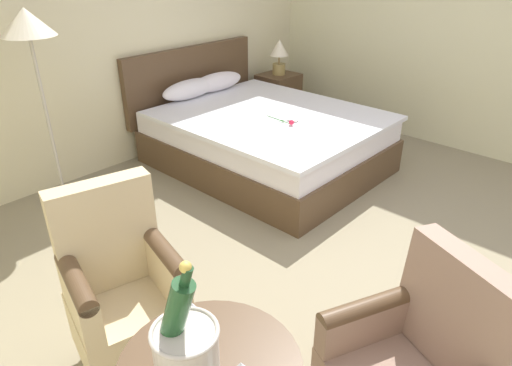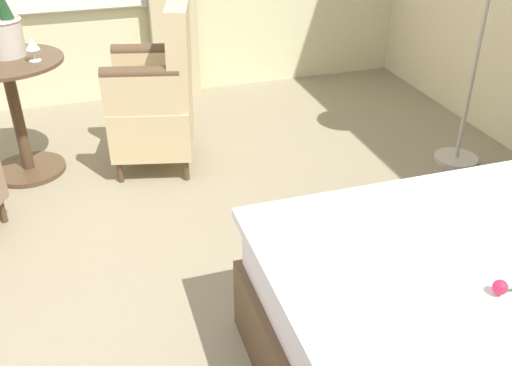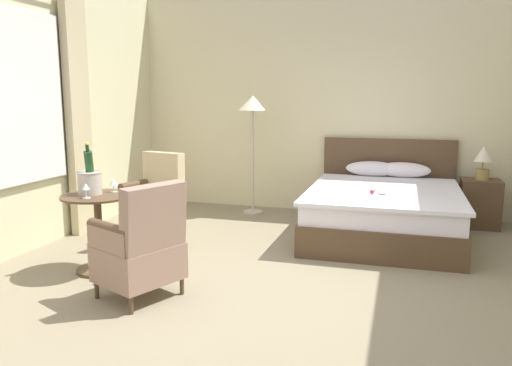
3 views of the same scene
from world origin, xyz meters
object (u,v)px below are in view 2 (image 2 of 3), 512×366
at_px(champagne_bucket, 3,32).
at_px(armchair_by_window, 158,97).
at_px(wine_glass_near_edge, 32,45).
at_px(side_table_round, 16,111).

relative_size(champagne_bucket, armchair_by_window, 0.47).
distance_m(wine_glass_near_edge, armchair_by_window, 0.76).
relative_size(champagne_bucket, wine_glass_near_edge, 3.68).
bearing_deg(champagne_bucket, wine_glass_near_edge, 44.32).
bearing_deg(side_table_round, champagne_bucket, 166.78).
bearing_deg(champagne_bucket, side_table_round, -13.22).
height_order(champagne_bucket, armchair_by_window, champagne_bucket).
xyz_separation_m(side_table_round, armchair_by_window, (0.15, 0.84, 0.04)).
relative_size(side_table_round, champagne_bucket, 1.50).
bearing_deg(champagne_bucket, armchair_by_window, 74.10).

